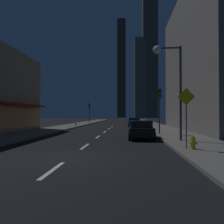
% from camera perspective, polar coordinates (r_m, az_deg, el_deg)
% --- Properties ---
extents(ground_plane, '(78.00, 136.00, 0.10)m').
position_cam_1_polar(ground_plane, '(40.87, 0.88, -3.56)').
color(ground_plane, black).
extents(sidewalk_right, '(4.00, 76.00, 0.15)m').
position_cam_1_polar(sidewalk_right, '(41.02, 10.71, -3.36)').
color(sidewalk_right, '#605E59').
rests_on(sidewalk_right, ground).
extents(sidewalk_left, '(4.00, 76.00, 0.15)m').
position_cam_1_polar(sidewalk_left, '(41.89, -8.73, -3.31)').
color(sidewalk_left, '#605E59').
rests_on(sidewalk_left, ground).
extents(lane_marking_center, '(0.16, 28.20, 0.01)m').
position_cam_1_polar(lane_marking_center, '(20.00, -2.93, -6.26)').
color(lane_marking_center, silver).
rests_on(lane_marking_center, ground).
extents(skyscraper_distant_tall, '(5.96, 5.57, 70.53)m').
position_cam_1_polar(skyscraper_distant_tall, '(148.42, 2.70, 12.17)').
color(skyscraper_distant_tall, '#363429').
rests_on(skyscraper_distant_tall, ground).
extents(skyscraper_distant_mid, '(6.66, 8.32, 49.59)m').
position_cam_1_polar(skyscraper_distant_mid, '(129.36, 7.94, 9.38)').
color(skyscraper_distant_mid, '#5E5946').
rests_on(skyscraper_distant_mid, ground).
extents(skyscraper_distant_short, '(8.94, 8.07, 78.80)m').
position_cam_1_polar(skyscraper_distant_short, '(133.17, 10.69, 15.55)').
color(skyscraper_distant_short, '#4A4638').
rests_on(skyscraper_distant_short, ground).
extents(car_parked_near, '(1.98, 4.24, 1.45)m').
position_cam_1_polar(car_parked_near, '(16.32, 8.12, -4.89)').
color(car_parked_near, black).
rests_on(car_parked_near, ground).
extents(car_parked_far, '(1.98, 4.24, 1.45)m').
position_cam_1_polar(car_parked_far, '(32.55, 6.31, -2.86)').
color(car_parked_far, navy).
rests_on(car_parked_far, ground).
extents(fire_hydrant_yellow_near, '(0.42, 0.30, 0.65)m').
position_cam_1_polar(fire_hydrant_yellow_near, '(11.20, 21.97, -8.20)').
color(fire_hydrant_yellow_near, yellow).
rests_on(fire_hydrant_yellow_near, sidewalk_right).
extents(fire_hydrant_far_left, '(0.42, 0.30, 0.65)m').
position_cam_1_polar(fire_hydrant_far_left, '(33.29, -10.27, -3.30)').
color(fire_hydrant_far_left, '#B2B2B2').
rests_on(fire_hydrant_far_left, sidewalk_left).
extents(traffic_light_near_right, '(0.32, 0.48, 4.20)m').
position_cam_1_polar(traffic_light_near_right, '(19.17, 13.29, 3.06)').
color(traffic_light_near_right, '#2D2D2D').
rests_on(traffic_light_near_right, sidewalk_right).
extents(traffic_light_far_left, '(0.32, 0.48, 4.20)m').
position_cam_1_polar(traffic_light_far_left, '(42.54, -6.45, 0.92)').
color(traffic_light_far_left, '#2D2D2D').
rests_on(traffic_light_far_left, sidewalk_left).
extents(street_lamp_right, '(1.96, 0.56, 6.58)m').
position_cam_1_polar(street_lamp_right, '(14.78, 15.66, 11.57)').
color(street_lamp_right, '#38383D').
rests_on(street_lamp_right, sidewalk_right).
extents(pedestrian_crossing_sign, '(0.91, 0.08, 3.15)m').
position_cam_1_polar(pedestrian_crossing_sign, '(11.13, 20.27, -0.19)').
color(pedestrian_crossing_sign, slate).
rests_on(pedestrian_crossing_sign, sidewalk_right).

